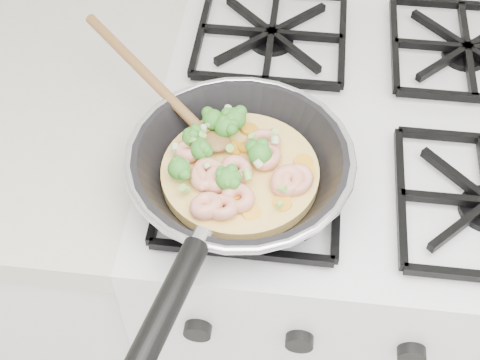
# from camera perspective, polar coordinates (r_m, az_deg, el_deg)

# --- Properties ---
(stove) EXTENTS (0.60, 0.60, 0.92)m
(stove) POSITION_cam_1_polar(r_m,az_deg,el_deg) (1.33, 7.88, -8.22)
(stove) COLOR white
(stove) RESTS_ON ground
(skillet) EXTENTS (0.38, 0.51, 0.09)m
(skillet) POSITION_cam_1_polar(r_m,az_deg,el_deg) (0.83, -0.28, 0.94)
(skillet) COLOR black
(skillet) RESTS_ON stove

